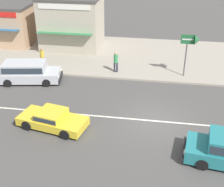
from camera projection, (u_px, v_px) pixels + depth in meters
name	position (u px, v px, depth m)	size (l,w,h in m)	color
ground_plane	(154.00, 121.00, 19.11)	(160.00, 160.00, 0.00)	#4C4947
lane_centre_stripe	(154.00, 121.00, 19.11)	(50.40, 0.14, 0.01)	silver
kerb_strip	(159.00, 57.00, 28.15)	(68.00, 10.00, 0.15)	#9E9384
minivan_silver_4	(27.00, 71.00, 23.60)	(4.97, 2.64, 1.56)	#B7BABF
sedan_yellow_5	(52.00, 119.00, 18.33)	(4.40, 2.52, 1.06)	yellow
arrow_signboard	(195.00, 42.00, 23.12)	(1.37, 0.78, 3.37)	#4C4C51
pedestrian_by_shop	(42.00, 56.00, 25.77)	(0.34, 0.34, 1.58)	#4C4238
pedestrian_far_end	(116.00, 61.00, 24.73)	(0.34, 0.34, 1.67)	#232838
shopfront_corner_warung	(3.00, 22.00, 31.02)	(6.31, 5.54, 3.88)	tan
shopfront_mid_block	(72.00, 22.00, 29.46)	(5.56, 5.15, 4.83)	#B2A893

